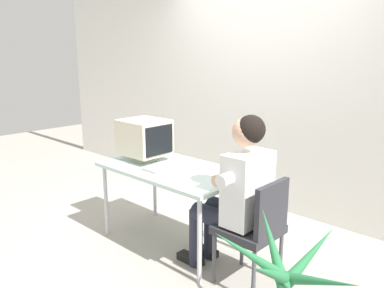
{
  "coord_description": "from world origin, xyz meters",
  "views": [
    {
      "loc": [
        2.35,
        -2.26,
        1.7
      ],
      "look_at": [
        0.23,
        0.0,
        0.97
      ],
      "focal_mm": 36.5,
      "sensor_mm": 36.0,
      "label": 1
    }
  ],
  "objects_px": {
    "crt_monitor": "(145,138)",
    "person_seated": "(236,190)",
    "desk": "(173,174)",
    "keyboard": "(166,166)",
    "office_chair": "(256,225)"
  },
  "relations": [
    {
      "from": "crt_monitor",
      "to": "person_seated",
      "type": "xyz_separation_m",
      "value": [
        1.09,
        -0.05,
        -0.22
      ]
    },
    {
      "from": "desk",
      "to": "keyboard",
      "type": "height_order",
      "value": "keyboard"
    },
    {
      "from": "desk",
      "to": "person_seated",
      "type": "distance_m",
      "value": 0.72
    },
    {
      "from": "desk",
      "to": "office_chair",
      "type": "distance_m",
      "value": 0.92
    },
    {
      "from": "crt_monitor",
      "to": "person_seated",
      "type": "relative_size",
      "value": 0.33
    },
    {
      "from": "desk",
      "to": "crt_monitor",
      "type": "bearing_deg",
      "value": 179.15
    },
    {
      "from": "desk",
      "to": "crt_monitor",
      "type": "relative_size",
      "value": 3.12
    },
    {
      "from": "desk",
      "to": "keyboard",
      "type": "bearing_deg",
      "value": -149.67
    },
    {
      "from": "desk",
      "to": "keyboard",
      "type": "relative_size",
      "value": 3.21
    },
    {
      "from": "desk",
      "to": "crt_monitor",
      "type": "xyz_separation_m",
      "value": [
        -0.38,
        0.01,
        0.27
      ]
    },
    {
      "from": "office_chair",
      "to": "person_seated",
      "type": "height_order",
      "value": "person_seated"
    },
    {
      "from": "desk",
      "to": "office_chair",
      "type": "height_order",
      "value": "office_chair"
    },
    {
      "from": "office_chair",
      "to": "person_seated",
      "type": "distance_m",
      "value": 0.29
    },
    {
      "from": "keyboard",
      "to": "desk",
      "type": "bearing_deg",
      "value": 30.33
    },
    {
      "from": "keyboard",
      "to": "office_chair",
      "type": "relative_size",
      "value": 0.49
    }
  ]
}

